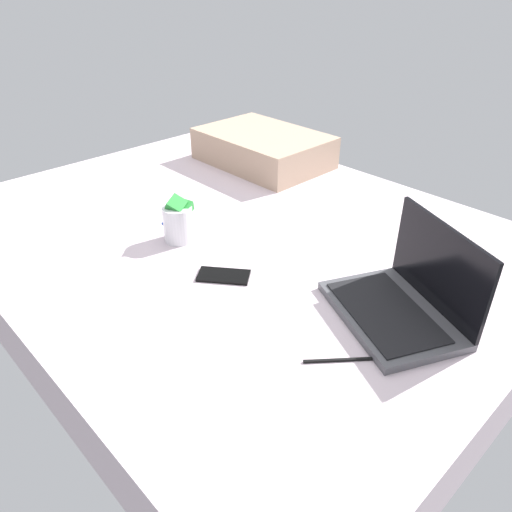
% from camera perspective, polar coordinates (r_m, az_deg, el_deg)
% --- Properties ---
extents(bed_mattress, '(1.80, 1.40, 0.18)m').
position_cam_1_polar(bed_mattress, '(1.60, -2.71, 0.46)').
color(bed_mattress, silver).
rests_on(bed_mattress, ground).
extents(laptop, '(0.40, 0.35, 0.23)m').
position_cam_1_polar(laptop, '(1.21, 17.02, -5.00)').
color(laptop, '#4C4C51').
rests_on(laptop, bed_mattress).
extents(snack_cup, '(0.09, 0.10, 0.15)m').
position_cam_1_polar(snack_cup, '(1.48, -9.17, 4.04)').
color(snack_cup, silver).
rests_on(snack_cup, bed_mattress).
extents(cell_phone, '(0.15, 0.14, 0.01)m').
position_cam_1_polar(cell_phone, '(1.31, -3.82, -2.32)').
color(cell_phone, black).
rests_on(cell_phone, bed_mattress).
extents(pillow, '(0.52, 0.36, 0.13)m').
position_cam_1_polar(pillow, '(2.07, 0.85, 12.59)').
color(pillow, tan).
rests_on(pillow, bed_mattress).
extents(charger_cable, '(0.11, 0.13, 0.01)m').
position_cam_1_polar(charger_cable, '(1.07, 10.16, -11.96)').
color(charger_cable, black).
rests_on(charger_cable, bed_mattress).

